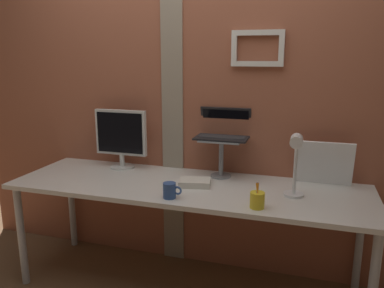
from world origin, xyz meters
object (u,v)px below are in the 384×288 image
(monitor, at_px, (121,135))
(coffee_mug, at_px, (170,190))
(laptop, at_px, (224,129))
(pen_cup, at_px, (257,200))
(desk_lamp, at_px, (295,159))
(whiteboard_panel, at_px, (325,163))

(monitor, height_order, coffee_mug, monitor)
(laptop, xyz_separation_m, pen_cup, (0.32, -0.55, -0.28))
(laptop, height_order, desk_lamp, laptop)
(whiteboard_panel, height_order, desk_lamp, desk_lamp)
(monitor, relative_size, coffee_mug, 3.78)
(laptop, bearing_deg, monitor, -175.01)
(laptop, height_order, pen_cup, laptop)
(coffee_mug, bearing_deg, pen_cup, -0.04)
(whiteboard_panel, bearing_deg, pen_cup, -124.55)
(laptop, bearing_deg, coffee_mug, -109.55)
(desk_lamp, distance_m, pen_cup, 0.33)
(laptop, bearing_deg, desk_lamp, -35.06)
(monitor, bearing_deg, desk_lamp, -12.76)
(whiteboard_panel, relative_size, desk_lamp, 0.90)
(desk_lamp, relative_size, coffee_mug, 3.40)
(laptop, relative_size, desk_lamp, 0.91)
(monitor, relative_size, laptop, 1.22)
(monitor, bearing_deg, pen_cup, -24.30)
(whiteboard_panel, distance_m, coffee_mug, 1.01)
(pen_cup, height_order, coffee_mug, pen_cup)
(whiteboard_panel, bearing_deg, laptop, 177.27)
(laptop, bearing_deg, whiteboard_panel, -2.73)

